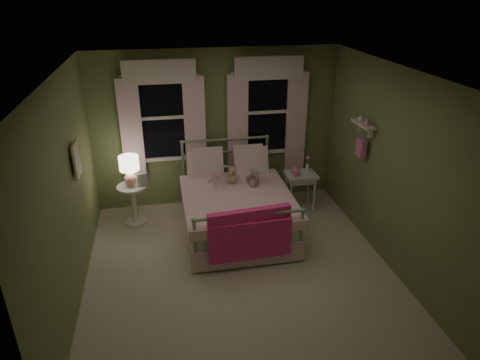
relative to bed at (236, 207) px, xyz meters
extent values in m
plane|color=beige|center=(-0.13, -1.04, -0.38)|extent=(4.20, 4.20, 0.00)
plane|color=white|center=(-0.13, -1.04, 2.22)|extent=(4.20, 4.20, 0.00)
plane|color=olive|center=(-0.13, 1.06, 0.92)|extent=(4.00, 0.00, 4.00)
plane|color=olive|center=(-0.13, -3.14, 0.92)|extent=(4.00, 0.00, 4.00)
plane|color=olive|center=(-2.13, -1.04, 0.92)|extent=(0.00, 4.20, 4.20)
plane|color=olive|center=(1.87, -1.04, 0.92)|extent=(0.00, 4.20, 4.20)
cube|color=white|center=(0.00, -0.03, 0.04)|extent=(1.44, 1.94, 0.26)
cube|color=white|center=(0.00, -0.03, -0.20)|extent=(1.54, 2.02, 0.30)
cube|color=white|center=(0.00, -0.18, 0.22)|extent=(1.58, 1.75, 0.14)
cylinder|color=#9EB793|center=(-0.69, -0.03, -0.08)|extent=(0.04, 1.90, 0.04)
cylinder|color=#9EB793|center=(0.69, -0.03, -0.08)|extent=(0.04, 1.90, 0.04)
cylinder|color=#9EB793|center=(-0.71, 0.94, 0.19)|extent=(0.04, 0.04, 1.15)
cylinder|color=#9EB793|center=(0.71, 0.94, 0.19)|extent=(0.04, 0.04, 1.15)
sphere|color=#9EB793|center=(-0.71, 0.94, 0.77)|extent=(0.07, 0.07, 0.07)
sphere|color=#9EB793|center=(0.71, 0.94, 0.77)|extent=(0.07, 0.07, 0.07)
cylinder|color=#9EB793|center=(0.00, 0.94, 0.77)|extent=(1.42, 0.04, 0.04)
cylinder|color=#9EB793|center=(0.00, 0.94, 0.55)|extent=(1.38, 0.03, 0.03)
cylinder|color=#9EB793|center=(-0.71, -1.00, 0.02)|extent=(0.04, 0.04, 0.80)
cylinder|color=#9EB793|center=(0.71, -1.00, 0.02)|extent=(0.04, 0.04, 0.80)
sphere|color=#9EB793|center=(-0.71, -1.00, 0.42)|extent=(0.07, 0.07, 0.07)
sphere|color=#9EB793|center=(0.71, -1.00, 0.42)|extent=(0.07, 0.07, 0.07)
cylinder|color=#9EB793|center=(0.00, -1.00, 0.42)|extent=(1.42, 0.04, 0.04)
cube|color=white|center=(-0.38, 0.67, 0.42)|extent=(0.55, 0.32, 0.57)
cube|color=white|center=(0.38, 0.67, 0.42)|extent=(0.55, 0.32, 0.57)
cube|color=white|center=(-0.33, 0.67, 0.50)|extent=(0.48, 0.30, 0.51)
cube|color=white|center=(0.33, 0.67, 0.50)|extent=(0.48, 0.30, 0.51)
cube|color=#FF3185|center=(0.00, -1.00, 0.34)|extent=(1.10, 0.20, 0.32)
cube|color=#F8308A|center=(0.00, -1.07, 0.07)|extent=(1.10, 0.08, 0.55)
imported|color=#F7D1DD|center=(-0.28, 0.42, 0.54)|extent=(0.27, 0.19, 0.71)
imported|color=#F7D1DD|center=(0.28, 0.42, 0.58)|extent=(0.38, 0.30, 0.79)
imported|color=beige|center=(-0.28, 0.17, 0.58)|extent=(0.22, 0.15, 0.26)
imported|color=beige|center=(0.28, 0.17, 0.54)|extent=(0.21, 0.13, 0.26)
sphere|color=tan|center=(0.00, 0.27, 0.37)|extent=(0.16, 0.16, 0.16)
sphere|color=tan|center=(0.00, 0.25, 0.51)|extent=(0.12, 0.12, 0.12)
sphere|color=tan|center=(-0.05, 0.25, 0.56)|extent=(0.04, 0.04, 0.04)
sphere|color=tan|center=(0.04, 0.25, 0.56)|extent=(0.04, 0.04, 0.04)
sphere|color=tan|center=(-0.08, 0.24, 0.39)|extent=(0.06, 0.06, 0.06)
sphere|color=tan|center=(0.08, 0.24, 0.39)|extent=(0.06, 0.06, 0.06)
sphere|color=#8C6B51|center=(0.00, 0.20, 0.50)|extent=(0.04, 0.04, 0.04)
cylinder|color=white|center=(-1.54, 0.50, 0.25)|extent=(0.46, 0.46, 0.04)
cylinder|color=white|center=(-1.54, 0.50, -0.06)|extent=(0.08, 0.08, 0.60)
cylinder|color=white|center=(-1.54, 0.50, -0.37)|extent=(0.34, 0.34, 0.03)
sphere|color=#FFA496|center=(-1.54, 0.50, 0.39)|extent=(0.20, 0.20, 0.20)
cylinder|color=pink|center=(-1.54, 0.50, 0.51)|extent=(0.03, 0.03, 0.12)
cylinder|color=#FFEAC6|center=(-1.54, 0.50, 0.65)|extent=(0.30, 0.30, 0.22)
imported|color=beige|center=(-1.44, 0.42, 0.27)|extent=(0.20, 0.25, 0.02)
cube|color=white|center=(1.17, 0.45, 0.25)|extent=(0.50, 0.40, 0.04)
cube|color=white|center=(1.17, 0.45, 0.18)|extent=(0.44, 0.34, 0.08)
cylinder|color=white|center=(0.97, 0.30, -0.07)|extent=(0.04, 0.04, 0.60)
cylinder|color=white|center=(1.37, 0.30, -0.07)|extent=(0.04, 0.04, 0.60)
cylinder|color=white|center=(0.97, 0.60, -0.07)|extent=(0.04, 0.04, 0.60)
cylinder|color=white|center=(1.37, 0.60, -0.07)|extent=(0.04, 0.04, 0.60)
sphere|color=pink|center=(1.07, 0.45, 0.33)|extent=(0.14, 0.14, 0.14)
cube|color=pink|center=(1.07, 0.36, 0.31)|extent=(0.11, 0.06, 0.04)
cylinder|color=white|center=(1.29, 0.50, 0.34)|extent=(0.05, 0.05, 0.14)
cylinder|color=#4C7F3F|center=(1.29, 0.50, 0.45)|extent=(0.01, 0.01, 0.12)
sphere|color=pink|center=(1.29, 0.50, 0.52)|extent=(0.06, 0.06, 0.06)
cube|color=black|center=(-0.98, 1.04, 1.17)|extent=(0.76, 0.02, 1.35)
cube|color=white|center=(-0.98, 1.02, 1.87)|extent=(0.84, 0.05, 0.06)
cube|color=white|center=(-0.98, 1.02, 0.47)|extent=(0.84, 0.05, 0.06)
cube|color=white|center=(-1.38, 1.02, 1.17)|extent=(0.06, 0.05, 1.40)
cube|color=white|center=(-0.58, 1.02, 1.17)|extent=(0.06, 0.05, 1.40)
cube|color=white|center=(-0.98, 1.02, 1.17)|extent=(0.76, 0.04, 0.05)
cube|color=white|center=(-1.48, 0.98, 0.97)|extent=(0.34, 0.06, 1.70)
cube|color=white|center=(-0.48, 0.98, 0.97)|extent=(0.34, 0.06, 1.70)
cube|color=white|center=(-0.98, 0.96, 1.90)|extent=(1.10, 0.08, 0.36)
cylinder|color=white|center=(-0.98, 1.00, 1.84)|extent=(1.20, 0.03, 0.03)
cube|color=black|center=(0.72, 1.04, 1.17)|extent=(0.76, 0.02, 1.35)
cube|color=white|center=(0.72, 1.02, 1.87)|extent=(0.84, 0.05, 0.06)
cube|color=white|center=(0.72, 1.02, 0.47)|extent=(0.84, 0.05, 0.06)
cube|color=white|center=(0.32, 1.02, 1.17)|extent=(0.06, 0.05, 1.40)
cube|color=white|center=(1.12, 1.02, 1.17)|extent=(0.06, 0.05, 1.40)
cube|color=white|center=(0.72, 1.02, 1.17)|extent=(0.76, 0.04, 0.05)
cube|color=silver|center=(0.22, 0.98, 0.97)|extent=(0.34, 0.06, 1.70)
cube|color=white|center=(1.22, 0.98, 0.97)|extent=(0.34, 0.06, 1.70)
cube|color=white|center=(0.72, 0.96, 1.90)|extent=(1.10, 0.08, 0.36)
cylinder|color=white|center=(0.72, 1.00, 1.84)|extent=(1.20, 0.03, 0.03)
cube|color=white|center=(1.76, -0.34, 1.32)|extent=(0.15, 0.50, 0.03)
cube|color=white|center=(1.80, -0.49, 1.24)|extent=(0.06, 0.03, 0.14)
cube|color=white|center=(1.80, -0.19, 1.24)|extent=(0.06, 0.03, 0.14)
cylinder|color=pink|center=(1.76, -0.44, 1.39)|extent=(0.06, 0.06, 0.10)
sphere|color=white|center=(1.76, -0.24, 1.37)|extent=(0.08, 0.08, 0.08)
cube|color=pink|center=(1.77, -0.34, 0.97)|extent=(0.08, 0.18, 0.26)
cube|color=beige|center=(-2.08, -0.44, 1.12)|extent=(0.03, 0.32, 0.42)
cube|color=silver|center=(-2.07, -0.44, 1.12)|extent=(0.01, 0.25, 0.34)
camera|label=1|loc=(-1.02, -5.64, 3.11)|focal=32.00mm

